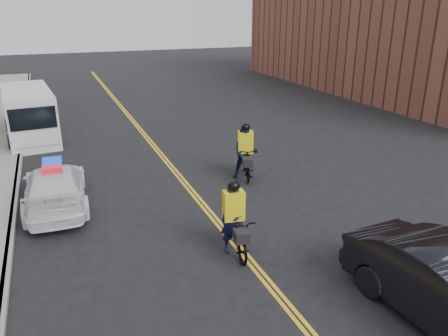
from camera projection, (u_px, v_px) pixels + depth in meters
The scene contains 9 objects.
ground at pixel (235, 243), 12.55m from camera, with size 120.00×120.00×0.00m, color black.
center_line_left at pixel (163, 159), 19.49m from camera, with size 0.10×60.00×0.01m, color yellow.
center_line_right at pixel (166, 159), 19.54m from camera, with size 0.10×60.00×0.01m, color yellow.
curb at pixel (18, 175), 17.40m from camera, with size 0.20×60.00×0.15m, color gray.
building_across at pixel (404, 19), 33.99m from camera, with size 12.00×30.00×11.00m, color brown.
police_cruiser at pixel (55, 187), 14.65m from camera, with size 2.14×4.94×1.58m.
cargo_van at pixel (30, 116), 22.04m from camera, with size 2.71×6.19×2.52m.
cyclist_near at pixel (233, 227), 11.91m from camera, with size 1.04×2.24×2.11m.
cyclist_far at pixel (245, 157), 17.12m from camera, with size 1.27×2.28×2.22m.
Camera 1 is at (-4.39, -10.11, 6.39)m, focal length 35.00 mm.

